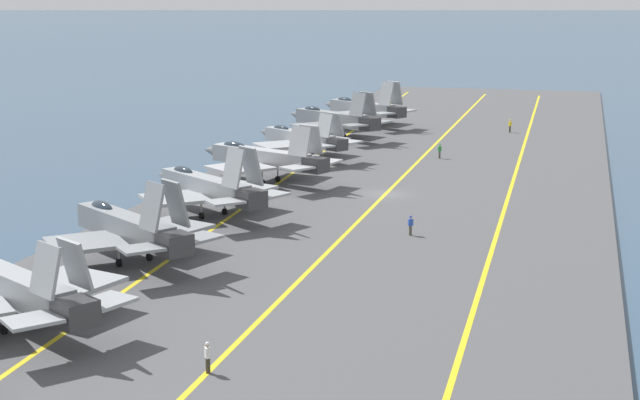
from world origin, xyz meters
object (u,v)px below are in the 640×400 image
parked_jet_second (13,286)px  parked_jet_fifth (264,158)px  crew_yellow_vest (510,125)px  parked_jet_third (128,227)px  crew_white_vest (208,356)px  parked_jet_seventh (333,119)px  crew_blue_vest (411,224)px  parked_jet_sixth (302,138)px  crew_green_vest (440,150)px  parked_jet_fourth (208,187)px  parked_jet_eighth (364,108)px

parked_jet_second → parked_jet_fifth: size_ratio=0.97×
parked_jet_fifth → crew_yellow_vest: size_ratio=9.10×
parked_jet_third → crew_white_vest: 22.86m
crew_yellow_vest → crew_white_vest: size_ratio=1.06×
parked_jet_seventh → crew_blue_vest: bearing=-158.9°
parked_jet_sixth → crew_blue_vest: bearing=-150.6°
crew_green_vest → parked_jet_fourth: bearing=156.4°
crew_yellow_vest → crew_blue_vest: 61.54m
parked_jet_third → parked_jet_fifth: size_ratio=0.90×
parked_jet_sixth → crew_green_vest: bearing=-74.6°
parked_jet_fourth → parked_jet_seventh: parked_jet_fourth is taller
parked_jet_fifth → parked_jet_sixth: parked_jet_fifth is taller
crew_white_vest → parked_jet_sixth: bearing=11.9°
parked_jet_second → crew_yellow_vest: parked_jet_second is taller
parked_jet_fourth → parked_jet_fifth: (15.59, -0.01, 0.01)m
parked_jet_seventh → crew_white_vest: bearing=-170.2°
parked_jet_third → crew_white_vest: parked_jet_third is taller
parked_jet_fifth → crew_blue_vest: size_ratio=10.04×
parked_jet_fourth → crew_green_vest: bearing=-23.6°
parked_jet_sixth → crew_yellow_vest: size_ratio=8.05×
parked_jet_second → crew_blue_vest: (27.58, -18.68, -1.54)m
crew_yellow_vest → parked_jet_eighth: bearing=87.7°
crew_white_vest → crew_yellow_vest: bearing=-5.1°
parked_jet_sixth → crew_blue_vest: (-33.13, -18.67, -1.48)m
parked_jet_fifth → parked_jet_eighth: size_ratio=1.08×
parked_jet_third → parked_jet_fifth: bearing=-0.2°
crew_green_vest → crew_blue_vest: crew_green_vest is taller
parked_jet_fourth → parked_jet_eighth: size_ratio=0.99×
crew_yellow_vest → crew_blue_vest: (-61.45, 3.28, -0.10)m
parked_jet_second → parked_jet_sixth: 60.71m
parked_jet_fourth → crew_blue_vest: size_ratio=9.20×
parked_jet_third → parked_jet_sixth: bearing=0.3°
crew_green_vest → crew_yellow_vest: bearing=-14.8°
parked_jet_second → parked_jet_eighth: (89.87, -0.93, 0.19)m
parked_jet_sixth → parked_jet_seventh: (15.88, 0.28, 0.30)m
parked_jet_second → parked_jet_seventh: bearing=0.2°
crew_yellow_vest → parked_jet_sixth: bearing=142.2°
parked_jet_second → crew_blue_vest: bearing=-34.1°
crew_yellow_vest → parked_jet_third: bearing=163.7°
parked_jet_second → parked_jet_eighth: parked_jet_eighth is taller
parked_jet_second → crew_yellow_vest: bearing=-13.9°
parked_jet_fifth → parked_jet_eighth: (44.26, -0.61, 0.05)m
crew_green_vest → parked_jet_third: bearing=163.0°
parked_jet_second → crew_yellow_vest: 91.71m
parked_jet_seventh → crew_green_vest: parked_jet_seventh is taller
parked_jet_third → crew_blue_vest: size_ratio=9.02×
parked_jet_second → crew_green_vest: (65.01, -15.62, -1.48)m
parked_jet_eighth → crew_white_vest: bearing=-172.3°
parked_jet_seventh → crew_blue_vest: 52.58m
parked_jet_fifth → parked_jet_eighth: bearing=-0.8°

